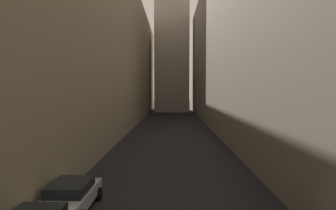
{
  "coord_description": "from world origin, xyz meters",
  "views": [
    {
      "loc": [
        0.16,
        8.6,
        5.45
      ],
      "look_at": [
        0.0,
        20.38,
        4.91
      ],
      "focal_mm": 34.16,
      "sensor_mm": 36.0,
      "label": 1
    }
  ],
  "objects": [
    {
      "name": "building_block_right",
      "position": [
        11.37,
        50.0,
        12.03
      ],
      "size": [
        11.74,
        108.0,
        24.07
      ],
      "primitive_type": "cube",
      "color": "gray",
      "rests_on": "ground"
    },
    {
      "name": "building_block_left",
      "position": [
        -10.96,
        50.0,
        10.93
      ],
      "size": [
        10.91,
        108.0,
        21.85
      ],
      "primitive_type": "cube",
      "color": "gray",
      "rests_on": "ground"
    },
    {
      "name": "ground_plane",
      "position": [
        0.0,
        48.0,
        0.0
      ],
      "size": [
        264.0,
        264.0,
        0.0
      ],
      "primitive_type": "plane",
      "color": "black"
    },
    {
      "name": "parked_car_left_far",
      "position": [
        -4.4,
        22.68,
        0.74
      ],
      "size": [
        2.02,
        4.37,
        1.37
      ],
      "rotation": [
        0.0,
        0.0,
        1.57
      ],
      "color": "#B7B7BC",
      "rests_on": "ground"
    }
  ]
}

